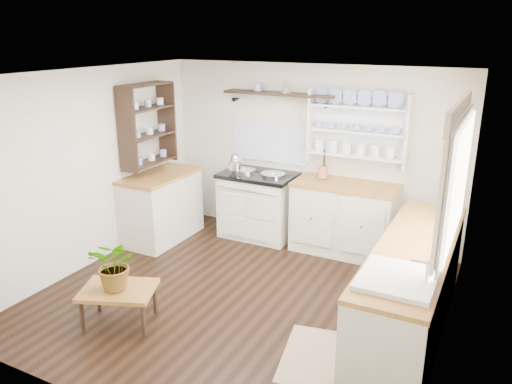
# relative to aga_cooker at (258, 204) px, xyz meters

# --- Properties ---
(floor) EXTENTS (4.00, 3.80, 0.01)m
(floor) POSITION_rel_aga_cooker_xyz_m (0.59, -1.57, -0.45)
(floor) COLOR black
(floor) RESTS_ON ground
(wall_back) EXTENTS (4.00, 0.02, 2.30)m
(wall_back) POSITION_rel_aga_cooker_xyz_m (0.59, 0.33, 0.70)
(wall_back) COLOR beige
(wall_back) RESTS_ON ground
(wall_right) EXTENTS (0.02, 3.80, 2.30)m
(wall_right) POSITION_rel_aga_cooker_xyz_m (2.59, -1.57, 0.70)
(wall_right) COLOR beige
(wall_right) RESTS_ON ground
(wall_left) EXTENTS (0.02, 3.80, 2.30)m
(wall_left) POSITION_rel_aga_cooker_xyz_m (-1.41, -1.57, 0.70)
(wall_left) COLOR beige
(wall_left) RESTS_ON ground
(ceiling) EXTENTS (4.00, 3.80, 0.01)m
(ceiling) POSITION_rel_aga_cooker_xyz_m (0.59, -1.57, 1.85)
(ceiling) COLOR white
(ceiling) RESTS_ON wall_back
(window) EXTENTS (0.08, 1.55, 1.22)m
(window) POSITION_rel_aga_cooker_xyz_m (2.54, -1.42, 1.11)
(window) COLOR white
(window) RESTS_ON wall_right
(aga_cooker) EXTENTS (0.99, 0.69, 0.92)m
(aga_cooker) POSITION_rel_aga_cooker_xyz_m (0.00, 0.00, 0.00)
(aga_cooker) COLOR silver
(aga_cooker) RESTS_ON floor
(back_cabinets) EXTENTS (1.27, 0.63, 0.90)m
(back_cabinets) POSITION_rel_aga_cooker_xyz_m (1.19, 0.03, 0.01)
(back_cabinets) COLOR beige
(back_cabinets) RESTS_ON floor
(right_cabinets) EXTENTS (0.62, 2.43, 0.90)m
(right_cabinets) POSITION_rel_aga_cooker_xyz_m (2.29, -1.47, 0.01)
(right_cabinets) COLOR beige
(right_cabinets) RESTS_ON floor
(belfast_sink) EXTENTS (0.55, 0.60, 0.45)m
(belfast_sink) POSITION_rel_aga_cooker_xyz_m (2.29, -2.22, 0.35)
(belfast_sink) COLOR white
(belfast_sink) RESTS_ON right_cabinets
(left_cabinets) EXTENTS (0.62, 1.13, 0.90)m
(left_cabinets) POSITION_rel_aga_cooker_xyz_m (-1.11, -0.67, 0.01)
(left_cabinets) COLOR beige
(left_cabinets) RESTS_ON floor
(plate_rack) EXTENTS (1.20, 0.22, 0.90)m
(plate_rack) POSITION_rel_aga_cooker_xyz_m (1.24, 0.29, 1.10)
(plate_rack) COLOR white
(plate_rack) RESTS_ON wall_back
(high_shelf) EXTENTS (1.50, 0.29, 0.16)m
(high_shelf) POSITION_rel_aga_cooker_xyz_m (0.19, 0.21, 1.46)
(high_shelf) COLOR black
(high_shelf) RESTS_ON wall_back
(left_shelving) EXTENTS (0.28, 0.80, 1.05)m
(left_shelving) POSITION_rel_aga_cooker_xyz_m (-1.25, -0.67, 1.10)
(left_shelving) COLOR black
(left_shelving) RESTS_ON wall_left
(kettle) EXTENTS (0.18, 0.18, 0.21)m
(kettle) POSITION_rel_aga_cooker_xyz_m (-0.28, -0.12, 0.59)
(kettle) COLOR silver
(kettle) RESTS_ON aga_cooker
(utensil_crock) EXTENTS (0.13, 0.13, 0.15)m
(utensil_crock) POSITION_rel_aga_cooker_xyz_m (0.86, 0.11, 0.54)
(utensil_crock) COLOR #A9583D
(utensil_crock) RESTS_ON back_cabinets
(center_table) EXTENTS (0.81, 0.70, 0.37)m
(center_table) POSITION_rel_aga_cooker_xyz_m (-0.20, -2.54, -0.13)
(center_table) COLOR brown
(center_table) RESTS_ON floor
(potted_plant) EXTENTS (0.50, 0.46, 0.50)m
(potted_plant) POSITION_rel_aga_cooker_xyz_m (-0.20, -2.54, 0.17)
(potted_plant) COLOR #3F7233
(potted_plant) RESTS_ON center_table
(floor_rug) EXTENTS (0.70, 0.94, 0.02)m
(floor_rug) POSITION_rel_aga_cooker_xyz_m (1.67, -2.20, -0.44)
(floor_rug) COLOR brown
(floor_rug) RESTS_ON floor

